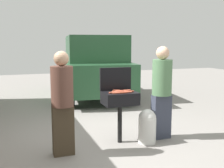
{
  "coord_description": "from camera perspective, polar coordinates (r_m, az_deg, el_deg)",
  "views": [
    {
      "loc": [
        -1.6,
        -4.55,
        1.78
      ],
      "look_at": [
        0.17,
        0.39,
        1.0
      ],
      "focal_mm": 43.84,
      "sensor_mm": 36.0,
      "label": 1
    }
  ],
  "objects": [
    {
      "name": "hot_dog_9",
      "position": [
        4.73,
        2.49,
        -1.81
      ],
      "size": [
        0.13,
        0.03,
        0.03
      ],
      "primitive_type": "cylinder",
      "rotation": [
        0.0,
        1.57,
        0.03
      ],
      "color": "#AD4228",
      "rests_on": "bbq_grill"
    },
    {
      "name": "hot_dog_7",
      "position": [
        4.88,
        2.68,
        -1.48
      ],
      "size": [
        0.13,
        0.04,
        0.03
      ],
      "primitive_type": "cylinder",
      "rotation": [
        0.0,
        1.57,
        0.09
      ],
      "color": "#B74C33",
      "rests_on": "bbq_grill"
    },
    {
      "name": "hot_dog_5",
      "position": [
        4.85,
        1.3,
        -1.54
      ],
      "size": [
        0.13,
        0.03,
        0.03
      ],
      "primitive_type": "cylinder",
      "rotation": [
        0.0,
        1.57,
        -0.03
      ],
      "color": "#C6593D",
      "rests_on": "bbq_grill"
    },
    {
      "name": "hot_dog_1",
      "position": [
        4.79,
        3.41,
        -1.68
      ],
      "size": [
        0.13,
        0.04,
        0.03
      ],
      "primitive_type": "cylinder",
      "rotation": [
        0.0,
        1.57,
        -0.08
      ],
      "color": "#C6593D",
      "rests_on": "bbq_grill"
    },
    {
      "name": "person_right",
      "position": [
        5.15,
        10.33,
        -1.08
      ],
      "size": [
        0.36,
        0.36,
        1.73
      ],
      "rotation": [
        0.0,
        0.0,
        3.41
      ],
      "color": "#333847",
      "rests_on": "ground"
    },
    {
      "name": "hot_dog_3",
      "position": [
        4.81,
        2.32,
        -1.62
      ],
      "size": [
        0.13,
        0.03,
        0.03
      ],
      "primitive_type": "cylinder",
      "rotation": [
        0.0,
        1.57,
        -0.0
      ],
      "color": "#C6593D",
      "rests_on": "bbq_grill"
    },
    {
      "name": "hot_dog_4",
      "position": [
        4.79,
        0.68,
        -1.67
      ],
      "size": [
        0.13,
        0.03,
        0.03
      ],
      "primitive_type": "cylinder",
      "rotation": [
        0.0,
        1.57,
        -0.02
      ],
      "color": "#C6593D",
      "rests_on": "bbq_grill"
    },
    {
      "name": "ground_plane",
      "position": [
        5.15,
        -0.32,
        -11.79
      ],
      "size": [
        24.0,
        24.0,
        0.0
      ],
      "primitive_type": "plane",
      "color": "gray"
    },
    {
      "name": "person_left",
      "position": [
        4.37,
        -10.31,
        -3.23
      ],
      "size": [
        0.35,
        0.35,
        1.67
      ],
      "rotation": [
        0.0,
        0.0,
        -0.2
      ],
      "color": "#3F3323",
      "rests_on": "ground"
    },
    {
      "name": "hot_dog_2",
      "position": [
        4.69,
        0.9,
        -1.9
      ],
      "size": [
        0.13,
        0.03,
        0.03
      ],
      "primitive_type": "cylinder",
      "rotation": [
        0.0,
        1.57,
        -0.05
      ],
      "color": "#C6593D",
      "rests_on": "bbq_grill"
    },
    {
      "name": "parked_minivan",
      "position": [
        9.2,
        -3.74,
        3.73
      ],
      "size": [
        2.52,
        4.62,
        2.02
      ],
      "rotation": [
        0.0,
        0.0,
        3.0
      ],
      "color": "#234C2D",
      "rests_on": "ground"
    },
    {
      "name": "hot_dog_11",
      "position": [
        4.73,
        0.11,
        -1.8
      ],
      "size": [
        0.13,
        0.03,
        0.03
      ],
      "primitive_type": "cylinder",
      "rotation": [
        0.0,
        1.57,
        0.01
      ],
      "color": "#C6593D",
      "rests_on": "bbq_grill"
    },
    {
      "name": "bbq_grill",
      "position": [
        4.87,
        1.65,
        -3.37
      ],
      "size": [
        0.6,
        0.44,
        0.93
      ],
      "color": "black",
      "rests_on": "ground"
    },
    {
      "name": "hot_dog_0",
      "position": [
        4.95,
        0.86,
        -1.34
      ],
      "size": [
        0.13,
        0.03,
        0.03
      ],
      "primitive_type": "cylinder",
      "rotation": [
        0.0,
        1.57,
        -0.07
      ],
      "color": "#B74C33",
      "rests_on": "bbq_grill"
    },
    {
      "name": "hot_dog_10",
      "position": [
        4.97,
        3.14,
        -1.31
      ],
      "size": [
        0.13,
        0.04,
        0.03
      ],
      "primitive_type": "cylinder",
      "rotation": [
        0.0,
        1.57,
        -0.11
      ],
      "color": "#C6593D",
      "rests_on": "bbq_grill"
    },
    {
      "name": "propane_tank",
      "position": [
        5.01,
        7.36,
        -8.56
      ],
      "size": [
        0.32,
        0.32,
        0.62
      ],
      "color": "silver",
      "rests_on": "ground"
    },
    {
      "name": "hot_dog_6",
      "position": [
        4.9,
        1.47,
        -1.45
      ],
      "size": [
        0.13,
        0.04,
        0.03
      ],
      "primitive_type": "cylinder",
      "rotation": [
        0.0,
        1.57,
        -0.1
      ],
      "color": "#B74C33",
      "rests_on": "bbq_grill"
    },
    {
      "name": "hot_dog_8",
      "position": [
        4.85,
        3.86,
        -1.55
      ],
      "size": [
        0.13,
        0.04,
        0.03
      ],
      "primitive_type": "cylinder",
      "rotation": [
        0.0,
        1.57,
        0.1
      ],
      "color": "#AD4228",
      "rests_on": "bbq_grill"
    },
    {
      "name": "grill_lid_open",
      "position": [
        5.02,
        0.76,
        1.07
      ],
      "size": [
        0.6,
        0.05,
        0.42
      ],
      "primitive_type": "cube",
      "color": "black",
      "rests_on": "bbq_grill"
    }
  ]
}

